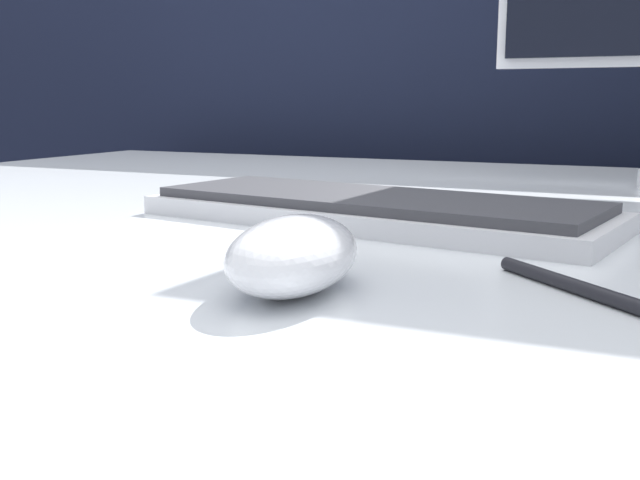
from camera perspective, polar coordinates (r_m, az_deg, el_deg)
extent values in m
cube|color=black|center=(1.40, 18.42, -0.17)|extent=(5.00, 0.03, 1.16)
ellipsoid|color=white|center=(0.40, -2.03, -1.10)|extent=(0.08, 0.12, 0.04)
cube|color=silver|center=(0.63, 4.00, 2.04)|extent=(0.41, 0.20, 0.02)
cube|color=#38383D|center=(0.63, 4.01, 3.13)|extent=(0.39, 0.18, 0.01)
cylinder|color=black|center=(0.41, 20.20, -3.79)|extent=(0.12, 0.11, 0.01)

